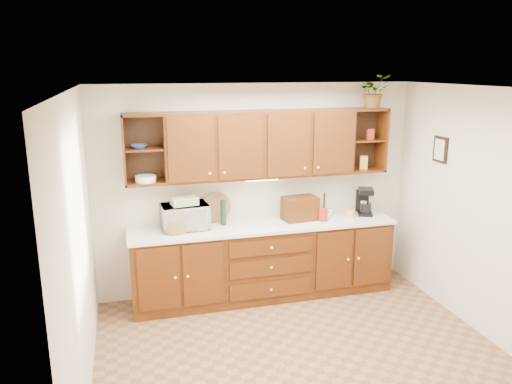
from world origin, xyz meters
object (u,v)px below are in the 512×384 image
potted_plant (374,91)px  coffee_maker (365,202)px  microwave (185,217)px  bread_box (300,208)px

potted_plant → coffee_maker: bearing=-159.5°
microwave → coffee_maker: size_ratio=1.56×
microwave → potted_plant: 2.75m
microwave → bread_box: (1.42, -0.01, -0.00)m
bread_box → potted_plant: potted_plant is taller
coffee_maker → potted_plant: 1.39m
bread_box → coffee_maker: (0.88, 0.01, 0.02)m
bread_box → coffee_maker: 0.89m
bread_box → potted_plant: 1.69m
bread_box → coffee_maker: coffee_maker is taller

